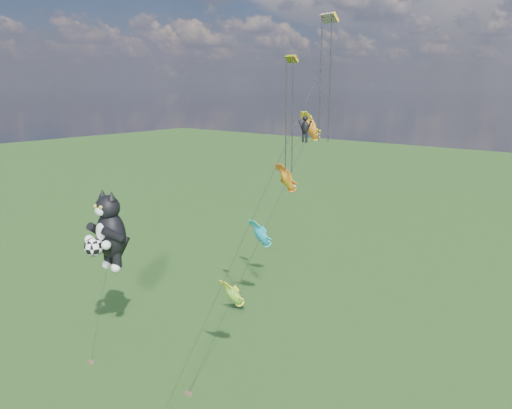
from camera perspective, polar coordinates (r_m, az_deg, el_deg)
The scene contains 4 objects.
ground at distance 39.83m, azimuth -20.66°, elevation -17.46°, with size 300.00×300.00×0.00m, color #12360D.
cat_kite_rig at distance 38.58m, azimuth -16.54°, elevation -2.85°, with size 2.87×4.34×12.47m.
fish_windsock_rig at distance 36.75m, azimuth 2.10°, elevation -0.44°, with size 1.17×15.96×19.79m.
parafoil_rig at distance 33.59m, azimuth 5.53°, elevation 10.35°, with size 1.96×17.59×24.56m.
Camera 1 is at (30.47, -16.20, 19.88)m, focal length 35.00 mm.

